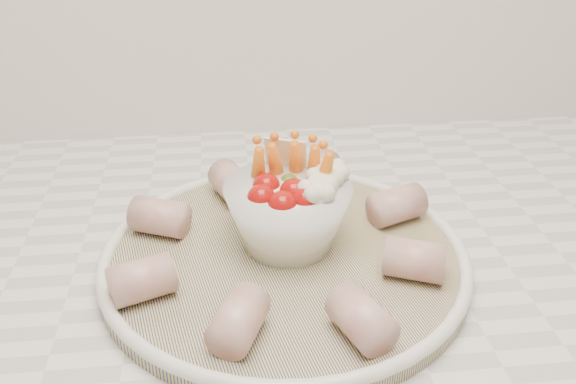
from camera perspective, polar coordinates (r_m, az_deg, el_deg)
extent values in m
cube|color=silver|center=(0.64, 12.98, -6.52)|extent=(2.04, 0.62, 0.04)
cylinder|color=navy|center=(0.59, -0.31, -6.12)|extent=(0.39, 0.39, 0.01)
torus|color=silver|center=(0.58, -0.31, -5.52)|extent=(0.33, 0.33, 0.01)
sphere|color=#9F0C0A|center=(0.55, -2.39, -0.59)|extent=(0.03, 0.03, 0.03)
sphere|color=#9F0C0A|center=(0.54, -0.50, -1.20)|extent=(0.03, 0.03, 0.03)
sphere|color=#9F0C0A|center=(0.55, 1.54, -0.81)|extent=(0.03, 0.03, 0.03)
sphere|color=#9F0C0A|center=(0.57, -1.93, 0.47)|extent=(0.03, 0.03, 0.03)
sphere|color=#9F0C0A|center=(0.56, 0.49, -0.04)|extent=(0.03, 0.03, 0.03)
sphere|color=#9F0C0A|center=(0.56, 2.32, 0.02)|extent=(0.03, 0.03, 0.03)
sphere|color=#436722|center=(0.58, 0.11, 0.72)|extent=(0.02, 0.02, 0.02)
cone|color=orange|center=(0.59, -1.12, 2.23)|extent=(0.03, 0.04, 0.06)
cone|color=orange|center=(0.59, 0.71, 2.40)|extent=(0.03, 0.04, 0.06)
cone|color=orange|center=(0.58, 2.31, 2.04)|extent=(0.02, 0.04, 0.06)
cone|color=orange|center=(0.58, -2.66, 1.88)|extent=(0.02, 0.04, 0.06)
cone|color=orange|center=(0.57, 3.24, 1.40)|extent=(0.03, 0.04, 0.06)
sphere|color=white|center=(0.57, 3.21, 0.51)|extent=(0.03, 0.03, 0.03)
sphere|color=white|center=(0.55, 2.64, -0.45)|extent=(0.03, 0.03, 0.03)
sphere|color=white|center=(0.58, 3.81, 1.25)|extent=(0.03, 0.03, 0.03)
cube|color=beige|center=(0.60, -0.18, 2.96)|extent=(0.04, 0.02, 0.04)
cylinder|color=#AA524D|center=(0.56, 11.23, -5.94)|extent=(0.06, 0.05, 0.03)
cylinder|color=#AA524D|center=(0.63, 9.63, -1.15)|extent=(0.06, 0.05, 0.03)
cylinder|color=#AA524D|center=(0.68, 2.94, 1.69)|extent=(0.05, 0.06, 0.03)
cylinder|color=#AA524D|center=(0.66, -4.98, 0.78)|extent=(0.05, 0.06, 0.03)
cylinder|color=#AA524D|center=(0.62, -11.34, -2.19)|extent=(0.06, 0.05, 0.03)
cylinder|color=#AA524D|center=(0.54, -12.86, -7.62)|extent=(0.06, 0.05, 0.03)
cylinder|color=#AA524D|center=(0.49, -4.43, -11.31)|extent=(0.05, 0.06, 0.03)
cylinder|color=#AA524D|center=(0.49, 6.56, -11.11)|extent=(0.05, 0.06, 0.03)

